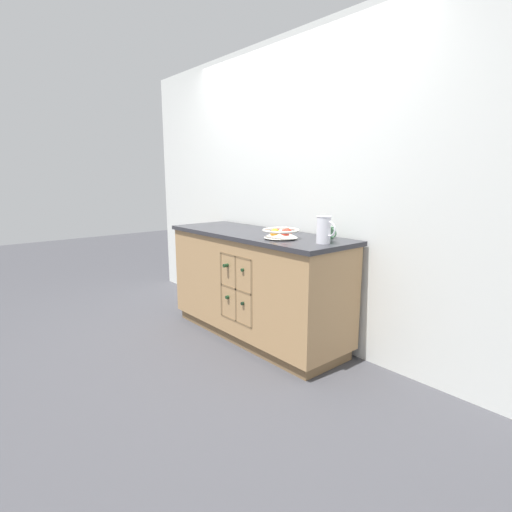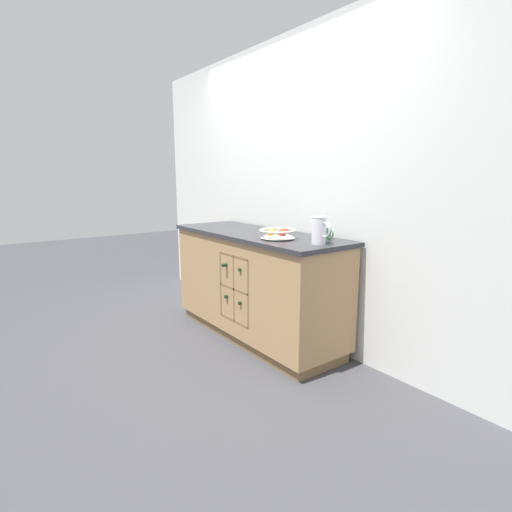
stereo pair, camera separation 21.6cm
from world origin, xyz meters
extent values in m
plane|color=#424247|center=(0.00, 0.00, 0.00)|extent=(14.00, 14.00, 0.00)
cube|color=silver|center=(0.00, 0.36, 1.27)|extent=(4.40, 0.06, 2.55)
cube|color=brown|center=(0.00, 0.00, 0.04)|extent=(1.68, 0.52, 0.09)
cube|color=tan|center=(0.00, 0.00, 0.49)|extent=(1.74, 0.58, 0.80)
cube|color=#2D2D33|center=(0.00, 0.00, 0.91)|extent=(1.78, 0.62, 0.03)
cube|color=brown|center=(0.09, -0.19, 0.50)|extent=(0.40, 0.01, 0.54)
cube|color=brown|center=(-0.11, -0.24, 0.50)|extent=(0.02, 0.10, 0.54)
cube|color=brown|center=(0.29, -0.24, 0.50)|extent=(0.02, 0.10, 0.54)
cube|color=brown|center=(0.09, -0.24, 0.23)|extent=(0.40, 0.10, 0.02)
cube|color=brown|center=(0.09, -0.24, 0.50)|extent=(0.40, 0.10, 0.02)
cube|color=brown|center=(0.09, -0.24, 0.77)|extent=(0.40, 0.10, 0.02)
cube|color=brown|center=(0.09, -0.24, 0.50)|extent=(0.02, 0.10, 0.54)
cylinder|color=#19381E|center=(-0.01, -0.14, 0.41)|extent=(0.08, 0.18, 0.08)
cylinder|color=#19381E|center=(-0.01, -0.27, 0.41)|extent=(0.03, 0.08, 0.03)
cylinder|color=black|center=(0.19, -0.13, 0.41)|extent=(0.07, 0.20, 0.07)
cylinder|color=black|center=(0.19, -0.27, 0.41)|extent=(0.03, 0.08, 0.03)
cylinder|color=#19381E|center=(-0.01, -0.14, 0.68)|extent=(0.08, 0.21, 0.08)
cylinder|color=#19381E|center=(-0.01, -0.29, 0.68)|extent=(0.03, 0.09, 0.03)
cylinder|color=#19381E|center=(0.19, -0.11, 0.68)|extent=(0.07, 0.21, 0.07)
cylinder|color=#19381E|center=(0.19, -0.26, 0.68)|extent=(0.03, 0.09, 0.03)
cylinder|color=silver|center=(0.39, -0.09, 0.93)|extent=(0.13, 0.13, 0.01)
cone|color=silver|center=(0.39, -0.09, 0.97)|extent=(0.26, 0.26, 0.06)
torus|color=silver|center=(0.39, -0.09, 0.99)|extent=(0.28, 0.28, 0.02)
sphere|color=red|center=(0.35, -0.08, 0.97)|extent=(0.07, 0.07, 0.07)
sphere|color=red|center=(0.44, -0.10, 0.97)|extent=(0.07, 0.07, 0.07)
sphere|color=red|center=(0.40, -0.03, 0.97)|extent=(0.07, 0.07, 0.07)
sphere|color=orange|center=(0.39, -0.14, 0.97)|extent=(0.07, 0.07, 0.07)
cylinder|color=white|center=(0.74, -0.01, 1.02)|extent=(0.10, 0.10, 0.19)
torus|color=white|center=(0.74, -0.01, 1.12)|extent=(0.10, 0.10, 0.01)
torus|color=white|center=(0.79, -0.01, 1.03)|extent=(0.11, 0.01, 0.11)
cylinder|color=#4C7A56|center=(0.63, 0.18, 0.97)|extent=(0.08, 0.08, 0.09)
torus|color=#4C7A56|center=(0.67, 0.18, 0.97)|extent=(0.07, 0.01, 0.07)
camera|label=1|loc=(2.55, -2.16, 1.39)|focal=28.00mm
camera|label=2|loc=(2.68, -1.99, 1.39)|focal=28.00mm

